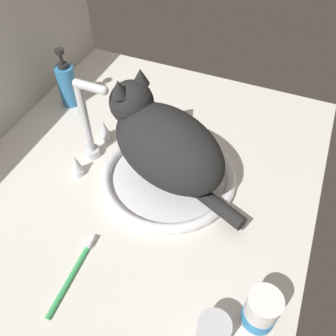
{
  "coord_description": "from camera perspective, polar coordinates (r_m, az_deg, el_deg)",
  "views": [
    {
      "loc": [
        -49.51,
        -28.56,
        72.09
      ],
      "look_at": [
        4.56,
        -6.09,
        7.0
      ],
      "focal_mm": 39.59,
      "sensor_mm": 36.0,
      "label": 1
    }
  ],
  "objects": [
    {
      "name": "countertop",
      "position": [
        0.91,
        -4.66,
        -3.2
      ],
      "size": [
        101.19,
        82.47,
        3.0
      ],
      "primitive_type": "cube",
      "color": "silver",
      "rests_on": "ground"
    },
    {
      "name": "sink_basin",
      "position": [
        0.9,
        0.0,
        -1.24
      ],
      "size": [
        32.85,
        32.85,
        2.49
      ],
      "color": "white",
      "rests_on": "countertop"
    },
    {
      "name": "faucet",
      "position": [
        0.92,
        -12.05,
        5.66
      ],
      "size": [
        16.95,
        9.59,
        23.3
      ],
      "color": "silver",
      "rests_on": "countertop"
    },
    {
      "name": "cat",
      "position": [
        0.83,
        -0.91,
        4.14
      ],
      "size": [
        28.13,
        38.12,
        21.73
      ],
      "color": "black",
      "rests_on": "sink_basin"
    },
    {
      "name": "pill_bottle",
      "position": [
        0.71,
        14.01,
        -20.76
      ],
      "size": [
        6.06,
        6.06,
        10.05
      ],
      "color": "white",
      "rests_on": "countertop"
    },
    {
      "name": "soap_pump_bottle",
      "position": [
        1.12,
        -15.24,
        12.31
      ],
      "size": [
        5.26,
        5.26,
        17.62
      ],
      "color": "teal",
      "rests_on": "countertop"
    },
    {
      "name": "metal_jar",
      "position": [
        0.7,
        6.96,
        -23.77
      ],
      "size": [
        5.83,
        5.83,
        6.69
      ],
      "color": "#B2B5BA",
      "rests_on": "countertop"
    },
    {
      "name": "toothbrush",
      "position": [
        0.79,
        -14.43,
        -15.39
      ],
      "size": [
        18.09,
        2.01,
        1.7
      ],
      "color": "#3FB266",
      "rests_on": "countertop"
    }
  ]
}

